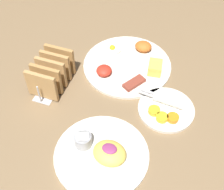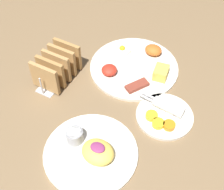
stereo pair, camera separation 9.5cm
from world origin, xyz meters
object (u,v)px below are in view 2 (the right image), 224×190
plate_condiments (165,115)px  toast_rack (57,67)px  plate_breakfast (136,66)px  plate_foreground (91,151)px

plate_condiments → toast_rack: 0.38m
plate_breakfast → plate_foreground: plate_foreground is taller
plate_breakfast → plate_foreground: size_ratio=1.16×
plate_condiments → plate_foreground: bearing=-121.0°
plate_condiments → plate_foreground: size_ratio=0.70×
plate_foreground → toast_rack: (-0.25, 0.20, 0.03)m
plate_breakfast → plate_foreground: 0.36m
plate_foreground → plate_breakfast: bearing=95.7°
toast_rack → plate_condiments: bearing=2.3°
plate_breakfast → plate_condiments: size_ratio=1.66×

